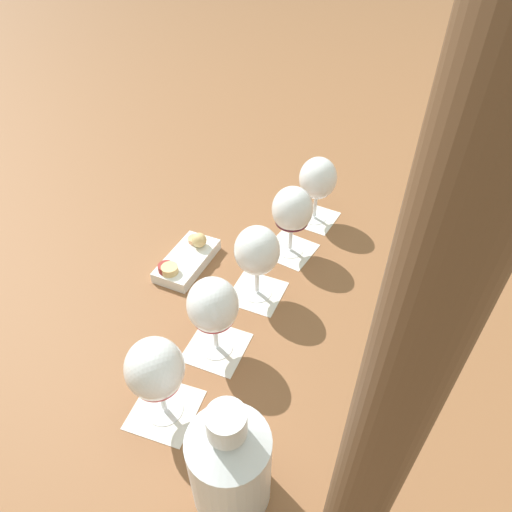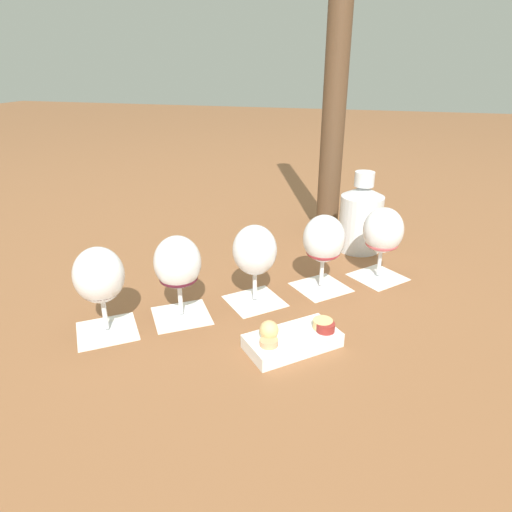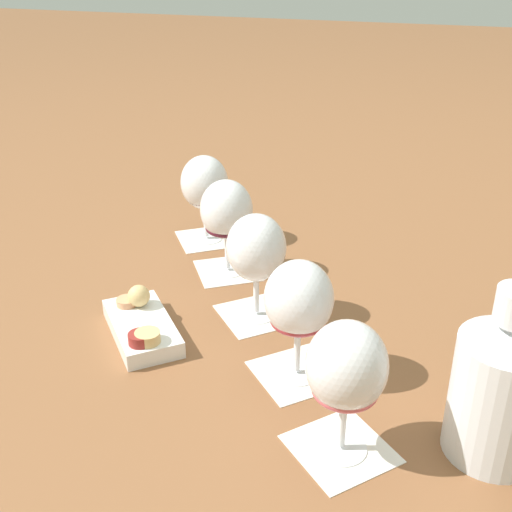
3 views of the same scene
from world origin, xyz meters
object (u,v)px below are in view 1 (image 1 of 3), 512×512
(ceramic_vase, at_px, (230,462))
(snack_dish, at_px, (187,259))
(wine_glass_0, at_px, (155,371))
(umbrella_pole, at_px, (429,311))
(wine_glass_1, at_px, (213,308))
(wine_glass_2, at_px, (256,252))
(wine_glass_4, at_px, (318,181))
(wine_glass_3, at_px, (292,212))

(ceramic_vase, xyz_separation_m, snack_dish, (0.49, -0.08, -0.07))
(wine_glass_0, relative_size, ceramic_vase, 0.79)
(umbrella_pole, bearing_deg, wine_glass_1, 5.45)
(wine_glass_1, distance_m, wine_glass_2, 0.16)
(ceramic_vase, xyz_separation_m, umbrella_pole, (-0.13, -0.10, 0.38))
(snack_dish, bearing_deg, ceramic_vase, 170.55)
(wine_glass_4, xyz_separation_m, ceramic_vase, (-0.53, 0.42, -0.02))
(wine_glass_3, distance_m, umbrella_pole, 0.71)
(wine_glass_2, height_order, wine_glass_3, same)
(wine_glass_2, xyz_separation_m, umbrella_pole, (-0.48, 0.09, 0.36))
(wine_glass_1, height_order, wine_glass_3, same)
(wine_glass_1, bearing_deg, wine_glass_3, -51.85)
(ceramic_vase, relative_size, snack_dish, 1.19)
(umbrella_pole, bearing_deg, wine_glass_3, -20.41)
(wine_glass_0, bearing_deg, umbrella_pole, -151.60)
(ceramic_vase, bearing_deg, wine_glass_0, 19.18)
(wine_glass_1, relative_size, wine_glass_4, 1.00)
(wine_glass_3, xyz_separation_m, umbrella_pole, (-0.57, 0.21, 0.36))
(wine_glass_3, bearing_deg, wine_glass_4, -51.80)
(ceramic_vase, bearing_deg, umbrella_pole, -141.88)
(wine_glass_1, relative_size, wine_glass_2, 1.00)
(snack_dish, distance_m, umbrella_pole, 0.76)
(wine_glass_4, bearing_deg, wine_glass_1, 128.17)
(wine_glass_2, relative_size, wine_glass_3, 1.00)
(wine_glass_2, distance_m, wine_glass_3, 0.15)
(wine_glass_1, xyz_separation_m, ceramic_vase, (-0.25, 0.06, -0.02))
(wine_glass_3, bearing_deg, ceramic_vase, 144.78)
(wine_glass_3, bearing_deg, wine_glass_1, 128.15)
(wine_glass_1, xyz_separation_m, wine_glass_4, (0.28, -0.36, -0.00))
(wine_glass_2, bearing_deg, wine_glass_4, -52.97)
(wine_glass_3, bearing_deg, wine_glass_0, 127.32)
(wine_glass_0, xyz_separation_m, umbrella_pole, (-0.29, -0.16, 0.36))
(wine_glass_3, bearing_deg, snack_dish, 78.93)
(wine_glass_2, xyz_separation_m, ceramic_vase, (-0.35, 0.19, -0.02))
(wine_glass_1, bearing_deg, umbrella_pole, -174.55)
(wine_glass_3, xyz_separation_m, wine_glass_4, (0.09, -0.11, -0.00))
(wine_glass_0, height_order, umbrella_pole, umbrella_pole)
(wine_glass_3, height_order, wine_glass_4, same)
(wine_glass_2, bearing_deg, umbrella_pole, 169.66)
(wine_glass_0, xyz_separation_m, wine_glass_3, (0.28, -0.37, 0.00))
(wine_glass_0, distance_m, ceramic_vase, 0.17)
(wine_glass_2, distance_m, umbrella_pole, 0.61)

